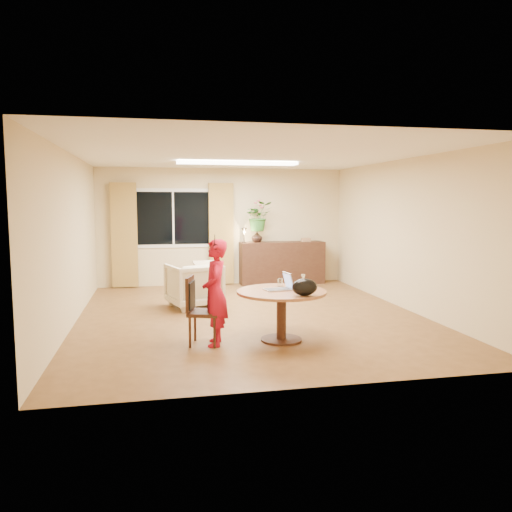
{
  "coord_description": "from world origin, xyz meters",
  "views": [
    {
      "loc": [
        -1.52,
        -7.89,
        1.87
      ],
      "look_at": [
        0.05,
        -0.2,
        1.01
      ],
      "focal_mm": 35.0,
      "sensor_mm": 36.0,
      "label": 1
    }
  ],
  "objects": [
    {
      "name": "floor",
      "position": [
        0.0,
        0.0,
        0.0
      ],
      "size": [
        6.5,
        6.5,
        0.0
      ],
      "primitive_type": "plane",
      "color": "brown",
      "rests_on": "ground"
    },
    {
      "name": "pot_lid",
      "position": [
        0.41,
        -1.21,
        0.7
      ],
      "size": [
        0.24,
        0.24,
        0.03
      ],
      "primitive_type": null,
      "rotation": [
        0.0,
        0.0,
        -0.14
      ],
      "color": "white",
      "rests_on": "dining_table"
    },
    {
      "name": "ceiling",
      "position": [
        0.0,
        0.0,
        2.6
      ],
      "size": [
        6.5,
        6.5,
        0.0
      ],
      "primitive_type": "plane",
      "rotation": [
        3.14,
        0.0,
        0.0
      ],
      "color": "white",
      "rests_on": "wall_back"
    },
    {
      "name": "dining_chair",
      "position": [
        -0.9,
        -1.5,
        0.45
      ],
      "size": [
        0.53,
        0.5,
        0.9
      ],
      "primitive_type": null,
      "rotation": [
        0.0,
        0.0,
        -0.29
      ],
      "color": "black",
      "rests_on": "floor"
    },
    {
      "name": "vase",
      "position": [
        0.73,
        3.01,
        1.08
      ],
      "size": [
        0.3,
        0.3,
        0.25
      ],
      "primitive_type": "imported",
      "rotation": [
        0.0,
        0.0,
        0.29
      ],
      "color": "black",
      "rests_on": "sideboard"
    },
    {
      "name": "wine_glass",
      "position": [
        0.48,
        -1.38,
        0.78
      ],
      "size": [
        0.09,
        0.09,
        0.19
      ],
      "primitive_type": null,
      "rotation": [
        0.0,
        0.0,
        -0.34
      ],
      "color": "white",
      "rests_on": "dining_table"
    },
    {
      "name": "wall_left",
      "position": [
        -2.75,
        0.0,
        1.3
      ],
      "size": [
        0.0,
        6.5,
        6.5
      ],
      "primitive_type": "plane",
      "rotation": [
        1.57,
        0.0,
        1.57
      ],
      "color": "#D1B888",
      "rests_on": "floor"
    },
    {
      "name": "curtain_right",
      "position": [
        -0.05,
        3.15,
        1.15
      ],
      "size": [
        0.55,
        0.08,
        2.25
      ],
      "primitive_type": "cube",
      "color": "olive",
      "rests_on": "wall_back"
    },
    {
      "name": "throw",
      "position": [
        -0.59,
        0.81,
        0.8
      ],
      "size": [
        0.54,
        0.62,
        0.03
      ],
      "primitive_type": null,
      "rotation": [
        0.0,
        0.0,
        0.18
      ],
      "color": "beige",
      "rests_on": "armchair"
    },
    {
      "name": "laptop",
      "position": [
        0.08,
        -1.48,
        0.8
      ],
      "size": [
        0.4,
        0.3,
        0.24
      ],
      "primitive_type": null,
      "rotation": [
        0.0,
        0.0,
        0.18
      ],
      "color": "#B7B7BC",
      "rests_on": "dining_table"
    },
    {
      "name": "desk_lamp",
      "position": [
        0.44,
        2.96,
        1.13
      ],
      "size": [
        0.16,
        0.16,
        0.34
      ],
      "primitive_type": null,
      "rotation": [
        0.0,
        0.0,
        0.14
      ],
      "color": "black",
      "rests_on": "sideboard"
    },
    {
      "name": "book_stack",
      "position": [
        1.88,
        3.01,
        1.0
      ],
      "size": [
        0.23,
        0.18,
        0.09
      ],
      "primitive_type": null,
      "rotation": [
        0.0,
        0.0,
        -0.12
      ],
      "color": "brown",
      "rests_on": "sideboard"
    },
    {
      "name": "handbag",
      "position": [
        0.32,
        -1.94,
        0.79
      ],
      "size": [
        0.35,
        0.23,
        0.22
      ],
      "primitive_type": null,
      "rotation": [
        0.0,
        0.0,
        0.1
      ],
      "color": "black",
      "rests_on": "dining_table"
    },
    {
      "name": "wall_back",
      "position": [
        0.0,
        3.25,
        1.3
      ],
      "size": [
        5.5,
        0.0,
        5.5
      ],
      "primitive_type": "plane",
      "rotation": [
        1.57,
        0.0,
        0.0
      ],
      "color": "#D1B888",
      "rests_on": "floor"
    },
    {
      "name": "child",
      "position": [
        -0.76,
        -1.54,
        0.69
      ],
      "size": [
        0.54,
        0.39,
        1.39
      ],
      "primitive_type": "imported",
      "rotation": [
        0.0,
        0.0,
        -1.7
      ],
      "color": "red",
      "rests_on": "floor"
    },
    {
      "name": "dining_table",
      "position": [
        0.13,
        -1.53,
        0.54
      ],
      "size": [
        1.2,
        1.2,
        0.68
      ],
      "color": "brown",
      "rests_on": "floor"
    },
    {
      "name": "bouquet",
      "position": [
        0.77,
        3.01,
        1.53
      ],
      "size": [
        0.65,
        0.58,
        0.66
      ],
      "primitive_type": "imported",
      "rotation": [
        0.0,
        0.0,
        0.11
      ],
      "color": "#256528",
      "rests_on": "vase"
    },
    {
      "name": "sideboard",
      "position": [
        1.32,
        3.01,
        0.48
      ],
      "size": [
        1.91,
        0.47,
        0.96
      ],
      "primitive_type": "cube",
      "color": "black",
      "rests_on": "floor"
    },
    {
      "name": "wall_right",
      "position": [
        2.75,
        0.0,
        1.3
      ],
      "size": [
        0.0,
        6.5,
        6.5
      ],
      "primitive_type": "plane",
      "rotation": [
        1.57,
        0.0,
        -1.57
      ],
      "color": "#D1B888",
      "rests_on": "floor"
    },
    {
      "name": "curtain_left",
      "position": [
        -2.15,
        3.15,
        1.15
      ],
      "size": [
        0.55,
        0.08,
        2.25
      ],
      "primitive_type": "cube",
      "color": "olive",
      "rests_on": "wall_back"
    },
    {
      "name": "armchair",
      "position": [
        -0.85,
        0.88,
        0.39
      ],
      "size": [
        1.05,
        1.07,
        0.79
      ],
      "primitive_type": "imported",
      "rotation": [
        0.0,
        0.0,
        3.43
      ],
      "color": "beige",
      "rests_on": "floor"
    },
    {
      "name": "tumbler",
      "position": [
        0.2,
        -1.19,
        0.74
      ],
      "size": [
        0.09,
        0.09,
        0.11
      ],
      "primitive_type": null,
      "rotation": [
        0.0,
        0.0,
        -0.23
      ],
      "color": "white",
      "rests_on": "dining_table"
    },
    {
      "name": "window",
      "position": [
        -1.1,
        3.23,
        1.5
      ],
      "size": [
        1.7,
        0.03,
        1.3
      ],
      "color": "white",
      "rests_on": "wall_back"
    },
    {
      "name": "ceiling_panel",
      "position": [
        0.0,
        1.2,
        2.57
      ],
      "size": [
        2.2,
        0.35,
        0.05
      ],
      "primitive_type": "cube",
      "color": "white",
      "rests_on": "ceiling"
    }
  ]
}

